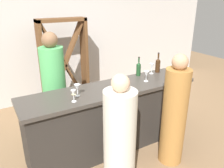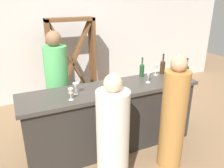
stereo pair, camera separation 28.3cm
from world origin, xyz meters
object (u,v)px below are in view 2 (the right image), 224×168
Objects in this scene: wine_rack at (72,63)px; person_left_guest at (173,118)px; wine_glass_far_center at (156,68)px; person_right_guest at (58,89)px; wine_bottle_center_dark_green at (186,71)px; wine_glass_far_left at (76,86)px; wine_glass_near_left at (179,74)px; wine_glass_near_right at (148,75)px; wine_bottle_second_left_amber_brown at (163,66)px; wine_glass_near_center at (71,92)px; wine_bottle_leftmost_olive_green at (142,69)px; person_center_guest at (113,140)px.

person_left_guest is at bearing -74.53° from wine_rack.
wine_glass_far_center is 1.55m from person_right_guest.
wine_glass_far_left is (-1.63, 0.13, -0.01)m from wine_bottle_center_dark_green.
person_right_guest reaches higher than wine_glass_near_left.
wine_glass_near_right is 1.39m from person_right_guest.
wine_bottle_second_left_amber_brown is at bearing 93.03° from person_right_guest.
wine_glass_far_center is 0.11× the size of person_left_guest.
wine_glass_near_center is 1.49m from wine_glass_far_center.
wine_glass_near_left reaches higher than wine_glass_far_left.
wine_bottle_center_dark_green reaches higher than wine_glass_near_center.
wine_glass_near_center is at bearing -167.14° from wine_bottle_second_left_amber_brown.
wine_glass_near_right is at bearing 160.61° from wine_glass_near_left.
wine_bottle_leftmost_olive_green reaches higher than wine_glass_near_right.
wine_glass_far_center is at bearing 9.32° from wine_glass_far_left.
wine_bottle_center_dark_green is (1.23, -1.81, 0.20)m from wine_rack.
wine_glass_far_left is at bearing 27.36° from person_right_guest.
wine_glass_near_right is 1.00× the size of wine_glass_far_left.
wine_bottle_center_dark_green is at bearing -0.04° from wine_glass_near_center.
person_right_guest is (-1.45, 0.48, -0.29)m from wine_glass_far_center.
person_center_guest reaches higher than wine_bottle_leftmost_olive_green.
wine_glass_near_left is at bearing -167.81° from wine_bottle_center_dark_green.
wine_glass_near_right is (0.65, -1.69, 0.19)m from wine_rack.
wine_glass_far_left is at bearing -167.29° from wine_bottle_leftmost_olive_green.
wine_bottle_second_left_amber_brown is 1.00× the size of wine_bottle_center_dark_green.
person_left_guest reaches higher than wine_glass_near_center.
person_right_guest is (-1.58, 0.86, -0.28)m from wine_glass_near_left.
person_center_guest reaches higher than wine_glass_near_right.
wine_glass_far_left is 0.91× the size of wine_glass_far_center.
person_left_guest is (1.04, -0.63, -0.37)m from wine_glass_far_left.
wine_bottle_leftmost_olive_green reaches higher than wine_glass_near_center.
person_right_guest is (-1.58, 0.47, -0.30)m from wine_bottle_second_left_amber_brown.
wine_rack is 1.81m from wine_bottle_second_left_amber_brown.
wine_bottle_center_dark_green is at bearing -67.34° from wine_bottle_second_left_amber_brown.
person_left_guest is at bearing -116.86° from wine_bottle_second_left_amber_brown.
wine_bottle_center_dark_green reaches higher than wine_glass_near_left.
wine_bottle_second_left_amber_brown is at bearing 8.88° from wine_glass_far_left.
person_right_guest is (-0.10, 0.70, -0.29)m from wine_glass_far_left.
person_left_guest is (-0.07, -0.88, -0.37)m from wine_bottle_leftmost_olive_green.
wine_bottle_center_dark_green is at bearing 83.90° from person_right_guest.
wine_rack is 1.82m from wine_glass_near_right.
wine_bottle_center_dark_green is at bearing -11.63° from wine_glass_near_right.
wine_bottle_center_dark_green is at bearing -89.24° from person_center_guest.
person_right_guest reaches higher than person_left_guest.
wine_rack is 1.75m from wine_glass_far_center.
wine_rack is 11.75× the size of wine_glass_near_center.
wine_glass_far_left is (-1.11, -0.25, -0.00)m from wine_bottle_leftmost_olive_green.
person_right_guest is (-1.21, 0.45, -0.29)m from wine_bottle_leftmost_olive_green.
wine_bottle_second_left_amber_brown is 0.19× the size of person_right_guest.
wine_glass_far_center is at bearing 109.12° from wine_glass_near_left.
wine_glass_far_left is at bearing 175.42° from wine_bottle_center_dark_green.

